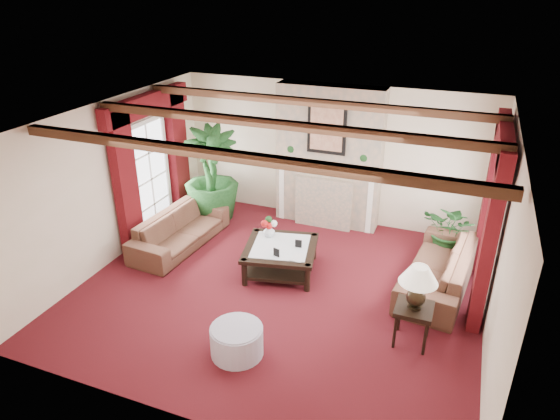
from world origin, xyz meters
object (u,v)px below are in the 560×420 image
at_px(side_table, 412,325).
at_px(ottoman, 237,341).
at_px(coffee_table, 281,259).
at_px(sofa_right, 440,261).
at_px(potted_palm, 212,194).
at_px(sofa_left, 179,225).

bearing_deg(side_table, ottoman, -153.13).
bearing_deg(ottoman, coffee_table, 95.45).
height_order(sofa_right, ottoman, sofa_right).
height_order(coffee_table, side_table, side_table).
bearing_deg(potted_palm, sofa_left, -91.61).
bearing_deg(side_table, coffee_table, 155.72).
distance_m(potted_palm, ottoman, 4.08).
height_order(sofa_right, side_table, sofa_right).
bearing_deg(potted_palm, side_table, -29.32).
relative_size(potted_palm, coffee_table, 1.89).
bearing_deg(coffee_table, sofa_left, 163.10).
xyz_separation_m(sofa_left, coffee_table, (2.02, -0.17, -0.18)).
xyz_separation_m(coffee_table, side_table, (2.26, -1.02, 0.05)).
bearing_deg(sofa_left, sofa_right, -81.59).
relative_size(sofa_left, potted_palm, 0.99).
bearing_deg(ottoman, sofa_right, 48.49).
bearing_deg(sofa_left, side_table, -101.29).
bearing_deg(ottoman, potted_palm, 122.44).
height_order(side_table, ottoman, side_table).
relative_size(sofa_right, coffee_table, 2.04).
relative_size(sofa_left, ottoman, 3.11).
distance_m(sofa_left, coffee_table, 2.03).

